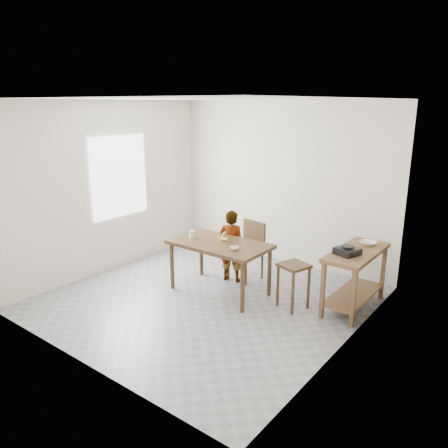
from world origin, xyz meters
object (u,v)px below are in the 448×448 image
Objects in this scene: prep_counter at (355,279)px; dining_chair at (245,251)px; dining_table at (220,267)px; child at (231,246)px; stool at (293,286)px.

prep_counter is 1.72m from dining_chair.
dining_table is 1.17× the size of prep_counter.
dining_chair is (0.13, 0.19, -0.11)m from child.
dining_table is 2.29× the size of stool.
child is at bearing 168.90° from stool.
child is 0.26m from dining_chair.
child is (-0.12, 0.44, 0.18)m from dining_table.
stool is at bearing 151.92° from child.
dining_chair is at bearing -177.82° from prep_counter.
dining_chair reaches higher than dining_table.
dining_table is 1.26× the size of child.
child is (-1.84, -0.26, 0.16)m from prep_counter.
prep_counter is 1.87m from child.
dining_chair is at bearing 89.43° from dining_table.
prep_counter is at bearing 37.40° from stool.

